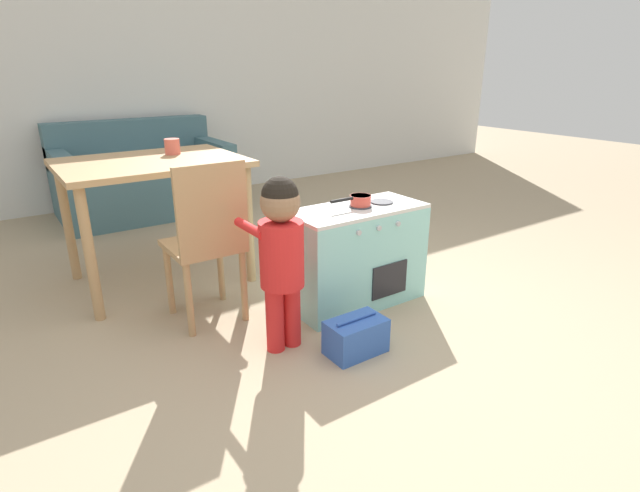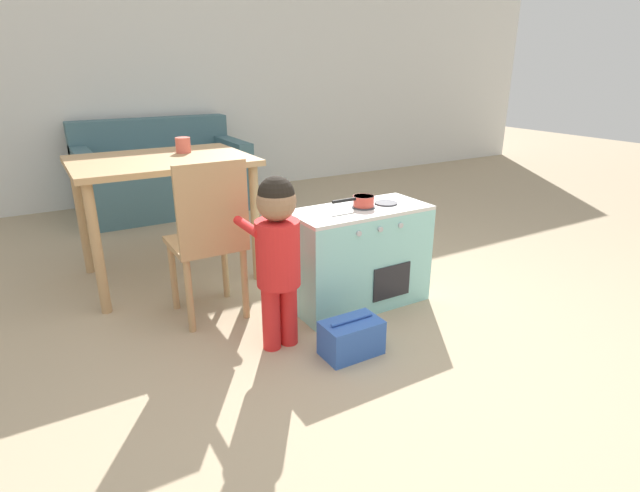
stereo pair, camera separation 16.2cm
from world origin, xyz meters
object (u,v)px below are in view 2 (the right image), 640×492
(toy_pot, at_px, (363,200))
(toy_basket, at_px, (351,338))
(dining_chair_near, at_px, (209,238))
(cup_on_table, at_px, (183,145))
(child_figure, at_px, (277,244))
(play_kitchen, at_px, (359,257))
(dining_table, at_px, (162,176))
(couch, at_px, (162,177))

(toy_pot, bearing_deg, toy_basket, -129.07)
(toy_pot, bearing_deg, dining_chair_near, 162.75)
(toy_pot, distance_m, cup_on_table, 1.26)
(toy_pot, distance_m, child_figure, 0.64)
(toy_basket, relative_size, dining_chair_near, 0.32)
(toy_basket, distance_m, cup_on_table, 1.69)
(play_kitchen, distance_m, toy_basket, 0.59)
(toy_basket, xyz_separation_m, cup_on_table, (-0.30, 1.49, 0.73))
(dining_table, relative_size, couch, 0.71)
(play_kitchen, distance_m, couch, 2.64)
(play_kitchen, xyz_separation_m, cup_on_table, (-0.64, 1.06, 0.53))
(dining_chair_near, bearing_deg, child_figure, -67.21)
(couch, bearing_deg, play_kitchen, -80.28)
(dining_chair_near, xyz_separation_m, cup_on_table, (0.13, 0.81, 0.36))
(play_kitchen, xyz_separation_m, toy_pot, (0.01, 0.00, 0.32))
(toy_pot, relative_size, dining_chair_near, 0.29)
(toy_pot, height_order, child_figure, child_figure)
(child_figure, relative_size, dining_chair_near, 0.97)
(toy_pot, distance_m, couch, 2.66)
(couch, distance_m, cup_on_table, 1.64)
(dining_table, distance_m, cup_on_table, 0.26)
(toy_basket, bearing_deg, play_kitchen, 51.91)
(toy_pot, height_order, dining_table, dining_table)
(child_figure, xyz_separation_m, cup_on_table, (-0.05, 1.25, 0.29))
(child_figure, bearing_deg, dining_chair_near, 112.79)
(toy_pot, height_order, toy_basket, toy_pot)
(toy_basket, bearing_deg, toy_pot, 50.93)
(play_kitchen, xyz_separation_m, child_figure, (-0.59, -0.19, 0.24))
(play_kitchen, bearing_deg, dining_chair_near, 162.46)
(play_kitchen, bearing_deg, cup_on_table, 121.32)
(play_kitchen, relative_size, toy_basket, 2.74)
(child_figure, distance_m, cup_on_table, 1.28)
(dining_table, height_order, couch, couch)
(dining_table, height_order, cup_on_table, cup_on_table)
(dining_table, distance_m, dining_chair_near, 0.73)
(play_kitchen, relative_size, dining_chair_near, 0.88)
(toy_basket, height_order, couch, couch)
(play_kitchen, distance_m, dining_table, 1.31)
(dining_table, bearing_deg, cup_on_table, 32.25)
(dining_chair_near, relative_size, cup_on_table, 9.05)
(child_figure, bearing_deg, play_kitchen, 17.64)
(toy_pot, relative_size, couch, 0.17)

